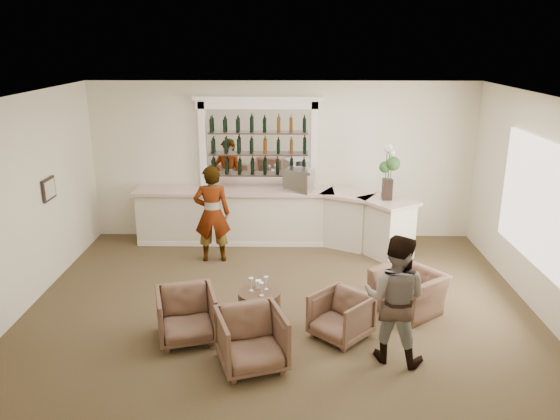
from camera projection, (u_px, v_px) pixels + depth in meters
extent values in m
plane|color=brown|center=(280.00, 311.00, 8.59)|extent=(8.00, 8.00, 0.00)
cube|color=beige|center=(283.00, 161.00, 11.43)|extent=(8.00, 0.04, 3.30)
cube|color=beige|center=(13.00, 210.00, 8.16)|extent=(0.04, 7.00, 3.30)
cube|color=beige|center=(551.00, 213.00, 8.03)|extent=(0.04, 7.00, 3.30)
cube|color=white|center=(280.00, 99.00, 7.60)|extent=(8.00, 7.00, 0.04)
cube|color=white|center=(535.00, 200.00, 8.49)|extent=(0.05, 2.40, 1.90)
cube|color=black|center=(49.00, 189.00, 9.30)|extent=(0.04, 0.46, 0.38)
cube|color=beige|center=(50.00, 189.00, 9.30)|extent=(0.01, 0.38, 0.30)
cube|color=white|center=(235.00, 216.00, 11.45)|extent=(4.00, 0.70, 1.08)
cube|color=beige|center=(234.00, 190.00, 11.26)|extent=(4.10, 0.82, 0.06)
cube|color=white|center=(348.00, 220.00, 11.19)|extent=(1.12, 1.04, 1.08)
cube|color=beige|center=(349.00, 194.00, 11.00)|extent=(1.27, 1.19, 0.06)
cube|color=white|center=(386.00, 229.00, 10.68)|extent=(1.08, 1.14, 1.08)
cube|color=beige|center=(388.00, 201.00, 10.49)|extent=(1.24, 1.29, 0.06)
cube|color=white|center=(234.00, 244.00, 11.28)|extent=(4.00, 0.06, 0.10)
cube|color=white|center=(259.00, 147.00, 11.33)|extent=(2.15, 0.02, 1.65)
cube|color=white|center=(204.00, 171.00, 11.44)|extent=(0.14, 0.16, 2.90)
cube|color=white|center=(314.00, 171.00, 11.40)|extent=(0.14, 0.16, 2.90)
cube|color=white|center=(258.00, 104.00, 11.01)|extent=(2.52, 0.16, 0.18)
cube|color=white|center=(258.00, 98.00, 10.97)|extent=(2.64, 0.20, 0.08)
cube|color=#36261B|center=(259.00, 175.00, 11.40)|extent=(2.05, 0.20, 0.03)
cube|color=#36261B|center=(258.00, 154.00, 11.27)|extent=(2.05, 0.20, 0.03)
cube|color=#36261B|center=(258.00, 133.00, 11.13)|extent=(2.05, 0.20, 0.03)
cylinder|color=#4F3A22|center=(259.00, 307.00, 8.19)|extent=(0.64, 0.64, 0.50)
imported|color=gray|center=(212.00, 214.00, 10.31)|extent=(0.72, 0.51, 1.87)
imported|color=gray|center=(395.00, 299.00, 7.08)|extent=(1.04, 0.93, 1.75)
imported|color=brown|center=(187.00, 315.00, 7.69)|extent=(0.99, 1.00, 0.74)
imported|color=brown|center=(251.00, 340.00, 7.04)|extent=(1.05, 1.06, 0.77)
imported|color=brown|center=(341.00, 316.00, 7.74)|extent=(1.03, 1.03, 0.67)
imported|color=brown|center=(408.00, 291.00, 8.55)|extent=(1.29, 1.31, 0.64)
cube|color=#AEAEB3|center=(299.00, 180.00, 11.03)|extent=(0.65, 0.60, 0.46)
cube|color=black|center=(387.00, 189.00, 10.46)|extent=(0.18, 0.18, 0.41)
cube|color=white|center=(258.00, 284.00, 8.23)|extent=(0.08, 0.08, 0.12)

